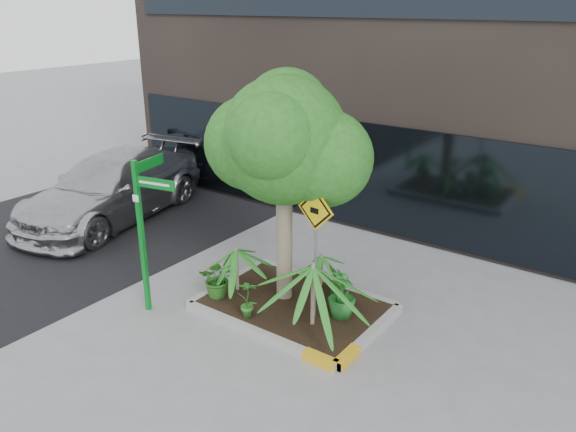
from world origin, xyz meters
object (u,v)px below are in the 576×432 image
Objects in this scene: cattle_sign at (316,232)px; tree at (284,140)px; parked_car at (112,187)px; street_sign_post at (145,220)px.

tree is at bearing 165.61° from cattle_sign.
parked_car is at bearing 174.75° from cattle_sign.
street_sign_post is (-1.86, -1.62, -1.37)m from tree.
street_sign_post is (4.42, -2.62, 0.93)m from parked_car.
tree reaches higher than cattle_sign.
tree is 0.75× the size of parked_car.
parked_car is at bearing 170.93° from tree.
tree is 1.65m from cattle_sign.
tree is at bearing -20.06° from parked_car.
tree is 6.76m from parked_car.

